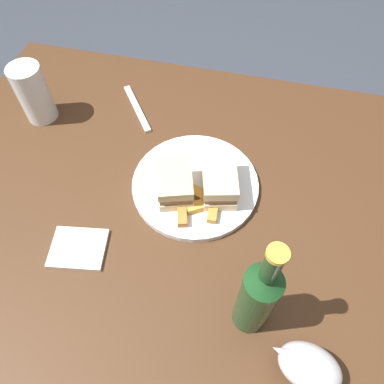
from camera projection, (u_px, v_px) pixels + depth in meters
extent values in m
plane|color=#333842|center=(190.00, 310.00, 1.41)|extent=(6.00, 6.00, 0.00)
cube|color=#422816|center=(189.00, 275.00, 1.10)|extent=(1.24, 0.97, 0.74)
cylinder|color=white|center=(196.00, 185.00, 0.83)|extent=(0.28, 0.28, 0.01)
cube|color=#CCB284|center=(175.00, 189.00, 0.80)|extent=(0.10, 0.12, 0.02)
cube|color=#8C5B3D|center=(175.00, 183.00, 0.78)|extent=(0.09, 0.11, 0.02)
cube|color=#CCB284|center=(175.00, 178.00, 0.77)|extent=(0.10, 0.12, 0.02)
cube|color=beige|center=(219.00, 186.00, 0.80)|extent=(0.10, 0.13, 0.02)
cube|color=#8C5B3D|center=(219.00, 180.00, 0.79)|extent=(0.09, 0.12, 0.02)
cube|color=beige|center=(220.00, 175.00, 0.77)|extent=(0.10, 0.13, 0.02)
cube|color=gold|center=(200.00, 194.00, 0.79)|extent=(0.06, 0.04, 0.02)
cube|color=#B77F33|center=(213.00, 213.00, 0.77)|extent=(0.02, 0.04, 0.02)
cube|color=#AD702D|center=(182.00, 217.00, 0.76)|extent=(0.03, 0.05, 0.02)
cube|color=gold|center=(195.00, 207.00, 0.78)|extent=(0.05, 0.04, 0.02)
cylinder|color=white|center=(33.00, 93.00, 0.90)|extent=(0.08, 0.08, 0.15)
cylinder|color=orange|center=(36.00, 99.00, 0.91)|extent=(0.07, 0.07, 0.11)
cylinder|color=#B7B7BC|center=(304.00, 370.00, 0.62)|extent=(0.04, 0.04, 0.02)
ellipsoid|color=#B7B7BC|center=(310.00, 367.00, 0.59)|extent=(0.12, 0.09, 0.06)
ellipsoid|color=#381E0F|center=(311.00, 366.00, 0.58)|extent=(0.10, 0.08, 0.02)
cone|color=#B7B7BC|center=(281.00, 352.00, 0.59)|extent=(0.03, 0.03, 0.02)
cylinder|color=#19421E|center=(256.00, 301.00, 0.60)|extent=(0.06, 0.06, 0.18)
cone|color=#19421E|center=(266.00, 279.00, 0.51)|extent=(0.06, 0.06, 0.02)
cylinder|color=#19421E|center=(272.00, 266.00, 0.47)|extent=(0.03, 0.03, 0.07)
cylinder|color=gold|center=(278.00, 254.00, 0.44)|extent=(0.03, 0.03, 0.01)
cube|color=silver|center=(78.00, 248.00, 0.74)|extent=(0.12, 0.11, 0.01)
cube|color=silver|center=(137.00, 108.00, 0.97)|extent=(0.12, 0.15, 0.01)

